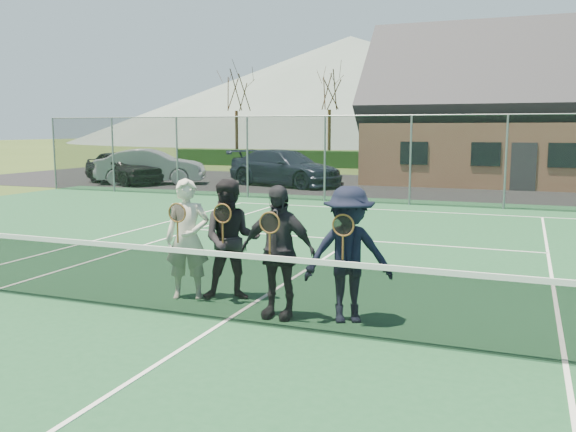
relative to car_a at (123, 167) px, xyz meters
name	(u,v)px	position (x,y,z in m)	size (l,w,h in m)	color
ground	(436,188)	(13.94, 3.24, -0.78)	(220.00, 220.00, 0.00)	#374D1B
court_surface	(225,322)	(13.94, -16.76, -0.77)	(30.00, 30.00, 0.02)	#1C4C2B
tarmac_carpark	(347,185)	(9.94, 3.24, -0.78)	(40.00, 12.00, 0.01)	black
hedge_row	(464,162)	(13.94, 15.24, -0.23)	(40.00, 1.20, 1.10)	black
hill_west	(350,91)	(-11.06, 78.24, 8.22)	(110.00, 110.00, 18.00)	slate
car_a	(123,167)	(0.00, 0.00, 0.00)	(1.85, 4.60, 1.57)	black
car_b	(151,167)	(1.28, 0.39, 0.03)	(1.72, 4.92, 1.62)	#94989C
car_c	(285,168)	(7.46, 1.75, 0.03)	(2.28, 5.60, 1.63)	black
court_markings	(225,321)	(13.94, -16.76, -0.76)	(11.03, 23.83, 0.01)	white
tennis_net	(225,283)	(13.94, -16.76, -0.24)	(11.68, 0.08, 1.10)	slate
perimeter_fence	(410,160)	(13.94, -3.26, 0.74)	(30.07, 0.07, 3.02)	slate
clubhouse	(539,98)	(17.94, 7.24, 3.21)	(15.60, 8.20, 7.70)	#9E6B4C
tree_a	(236,83)	(-2.06, 16.24, 5.01)	(3.20, 3.20, 7.77)	#392314
tree_b	(330,80)	(4.94, 16.24, 5.01)	(3.20, 3.20, 7.77)	#3C2A15
tree_c	(503,75)	(15.94, 16.24, 5.01)	(3.20, 3.20, 7.77)	#3B2915
player_a	(187,239)	(12.89, -15.92, 0.14)	(0.77, 0.64, 1.80)	beige
player_b	(231,240)	(13.53, -15.74, 0.14)	(1.07, 0.97, 1.80)	black
player_c	(278,252)	(14.50, -16.30, 0.14)	(1.06, 0.50, 1.80)	#232328
player_d	(349,255)	(15.44, -16.15, 0.14)	(1.34, 1.10, 1.80)	black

